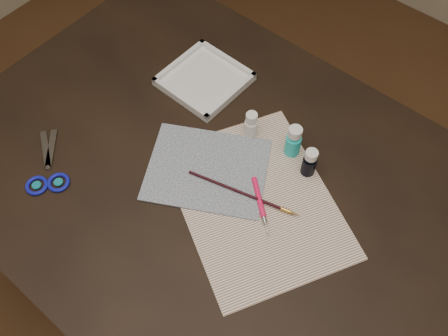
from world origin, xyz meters
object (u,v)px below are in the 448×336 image
Objects in this scene: palette_tray at (204,79)px; paper at (256,201)px; paint_bottle_cyan at (294,141)px; scissors at (45,162)px; paint_bottle_white at (251,125)px; paint_bottle_navy at (310,162)px; canvas at (207,169)px.

paper is at bearing -31.26° from palette_tray.
paint_bottle_cyan reaches higher than scissors.
paint_bottle_white is 0.16m from paint_bottle_navy.
canvas is 3.42× the size of paint_bottle_navy.
palette_tray is (0.12, 0.42, 0.01)m from scissors.
paint_bottle_white is 0.87× the size of paint_bottle_cyan.
paper is 4.81× the size of paint_bottle_cyan.
paint_bottle_cyan reaches higher than paint_bottle_navy.
paint_bottle_navy is 0.36m from palette_tray.
paper is 0.18m from paint_bottle_white.
paint_bottle_white reaches higher than canvas.
palette_tray is at bearing 173.45° from paint_bottle_cyan.
palette_tray is (-0.30, 0.03, -0.03)m from paint_bottle_cyan.
scissors is (-0.31, -0.36, -0.03)m from paint_bottle_white.
scissors is (-0.41, -0.38, -0.04)m from paint_bottle_cyan.
paint_bottle_navy is at bearing 72.40° from paper.
paint_bottle_cyan is at bearing 54.20° from canvas.
palette_tray reaches higher than scissors.
paint_bottle_cyan is at bearing 11.74° from paint_bottle_white.
scissors is at bearing -142.54° from paint_bottle_navy.
paint_bottle_navy is 0.40× the size of scissors.
palette_tray is (-0.31, 0.19, 0.01)m from paper.
paint_bottle_cyan is 1.11× the size of paint_bottle_navy.
paint_bottle_navy is at bearing -20.31° from paint_bottle_cyan.
scissors is (-0.30, -0.22, 0.00)m from canvas.
scissors is at bearing -105.83° from palette_tray.
paper is 1.56× the size of canvas.
paint_bottle_white is at bearing -97.00° from scissors.
scissors is at bearing -152.02° from paper.
scissors reaches higher than canvas.
paint_bottle_cyan is 0.30m from palette_tray.
scissors is (-0.47, -0.36, -0.03)m from paint_bottle_navy.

